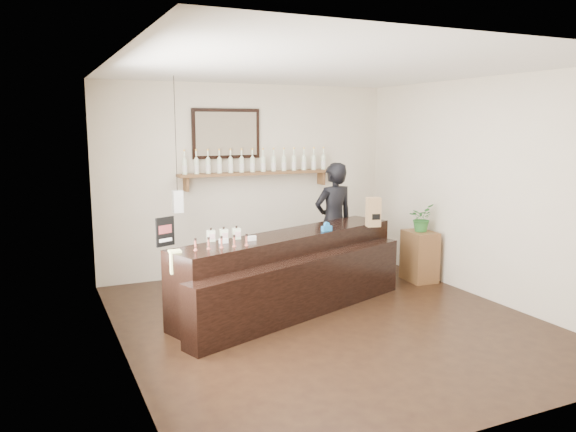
{
  "coord_description": "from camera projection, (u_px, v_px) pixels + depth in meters",
  "views": [
    {
      "loc": [
        -2.97,
        -5.36,
        2.21
      ],
      "look_at": [
        -0.18,
        0.7,
        1.12
      ],
      "focal_mm": 35.0,
      "sensor_mm": 36.0,
      "label": 1
    }
  ],
  "objects": [
    {
      "name": "ground",
      "position": [
        328.0,
        321.0,
        6.39
      ],
      "size": [
        5.0,
        5.0,
        0.0
      ],
      "primitive_type": "plane",
      "color": "black",
      "rests_on": "ground"
    },
    {
      "name": "room_shell",
      "position": [
        330.0,
        172.0,
        6.11
      ],
      "size": [
        5.0,
        5.0,
        5.0
      ],
      "color": "beige",
      "rests_on": "ground"
    },
    {
      "name": "back_wall_decor",
      "position": [
        242.0,
        156.0,
        8.17
      ],
      "size": [
        2.66,
        0.96,
        1.69
      ],
      "color": "brown",
      "rests_on": "ground"
    },
    {
      "name": "counter",
      "position": [
        293.0,
        274.0,
        6.77
      ],
      "size": [
        3.25,
        1.93,
        1.06
      ],
      "color": "black",
      "rests_on": "ground"
    },
    {
      "name": "promo_sign",
      "position": [
        165.0,
        232.0,
        6.07
      ],
      "size": [
        0.22,
        0.11,
        0.32
      ],
      "color": "black",
      "rests_on": "counter"
    },
    {
      "name": "paper_bag",
      "position": [
        373.0,
        212.0,
        7.23
      ],
      "size": [
        0.2,
        0.17,
        0.38
      ],
      "color": "#9A764A",
      "rests_on": "counter"
    },
    {
      "name": "tape_dispenser",
      "position": [
        327.0,
        227.0,
        6.95
      ],
      "size": [
        0.14,
        0.08,
        0.11
      ],
      "color": "blue",
      "rests_on": "counter"
    },
    {
      "name": "side_cabinet",
      "position": [
        419.0,
        256.0,
        8.0
      ],
      "size": [
        0.4,
        0.52,
        0.72
      ],
      "color": "brown",
      "rests_on": "ground"
    },
    {
      "name": "potted_plant",
      "position": [
        421.0,
        218.0,
        7.91
      ],
      "size": [
        0.46,
        0.45,
        0.39
      ],
      "primitive_type": "imported",
      "rotation": [
        0.0,
        0.0,
        0.6
      ],
      "color": "#2D712D",
      "rests_on": "side_cabinet"
    },
    {
      "name": "shopkeeper",
      "position": [
        334.0,
        214.0,
        8.01
      ],
      "size": [
        0.73,
        0.51,
        1.9
      ],
      "primitive_type": "imported",
      "rotation": [
        0.0,
        0.0,
        3.22
      ],
      "color": "black",
      "rests_on": "ground"
    }
  ]
}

